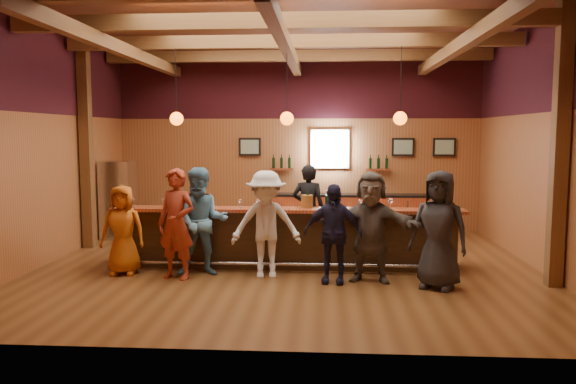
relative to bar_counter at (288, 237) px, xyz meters
name	(u,v)px	position (x,y,z in m)	size (l,w,h in m)	color
room	(287,90)	(-0.02, -0.09, 2.69)	(9.04, 9.00, 4.52)	brown
bar_counter	(288,237)	(0.00, 0.00, 0.00)	(6.30, 1.07, 1.11)	black
back_bar_cabinet	(346,213)	(1.18, 3.57, -0.05)	(4.00, 0.52, 0.95)	maroon
window	(330,149)	(0.78, 3.80, 1.53)	(0.95, 0.09, 0.95)	silver
framed_pictures	(365,147)	(1.65, 3.79, 1.58)	(5.35, 0.05, 0.45)	black
wine_shelves	(330,166)	(0.78, 3.73, 1.10)	(3.00, 0.18, 0.30)	maroon
pendant_lights	(287,118)	(-0.02, -0.15, 2.19)	(4.24, 0.24, 1.37)	black
stainless_fridge	(119,200)	(-4.12, 2.45, 0.38)	(0.70, 0.70, 1.80)	silver
customer_orange	(123,230)	(-2.82, -0.85, 0.25)	(0.76, 0.49, 1.55)	#BA5511
customer_redvest	(176,224)	(-1.81, -1.08, 0.41)	(0.68, 0.45, 1.86)	#99311B
customer_denim	(202,222)	(-1.43, -0.83, 0.41)	(0.91, 0.71, 1.86)	#568BAC
customer_white	(266,224)	(-0.32, -0.90, 0.39)	(1.17, 0.67, 1.81)	silver
customer_navy	(333,234)	(0.80, -1.18, 0.29)	(0.95, 0.40, 1.63)	#1A1A34
customer_brown	(371,227)	(1.42, -1.04, 0.39)	(1.69, 0.54, 1.82)	#544C43
customer_dark	(439,230)	(2.46, -1.39, 0.41)	(0.91, 0.59, 1.87)	#252527
bartender	(308,209)	(0.34, 1.10, 0.38)	(0.66, 0.43, 1.81)	black
ice_bucket	(307,201)	(0.35, -0.25, 0.70)	(0.21, 0.21, 0.23)	brown
bottle_a	(308,201)	(0.36, -0.23, 0.71)	(0.07, 0.07, 0.32)	black
bottle_b	(327,201)	(0.71, -0.24, 0.71)	(0.07, 0.07, 0.31)	black
glass_a	(132,200)	(-2.79, -0.40, 0.72)	(0.08, 0.08, 0.19)	silver
glass_b	(164,201)	(-2.23, -0.32, 0.71)	(0.07, 0.07, 0.17)	silver
glass_c	(210,201)	(-1.39, -0.38, 0.71)	(0.07, 0.07, 0.17)	silver
glass_d	(240,202)	(-0.84, -0.35, 0.70)	(0.07, 0.07, 0.16)	silver
glass_e	(258,202)	(-0.52, -0.36, 0.70)	(0.07, 0.07, 0.16)	silver
glass_f	(339,201)	(0.93, -0.34, 0.73)	(0.09, 0.09, 0.19)	silver
glass_g	(360,202)	(1.30, -0.31, 0.70)	(0.07, 0.07, 0.16)	silver
glass_h	(391,202)	(1.82, -0.40, 0.73)	(0.09, 0.09, 0.20)	silver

